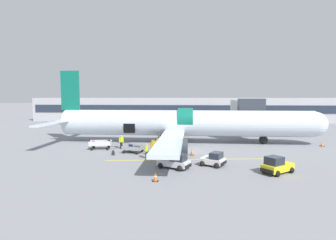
{
  "coord_description": "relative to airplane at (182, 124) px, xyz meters",
  "views": [
    {
      "loc": [
        0.13,
        -33.38,
        6.97
      ],
      "look_at": [
        -3.12,
        4.18,
        3.61
      ],
      "focal_mm": 28.0,
      "sensor_mm": 36.0,
      "label": 1
    }
  ],
  "objects": [
    {
      "name": "safety_cone_engine_left",
      "position": [
        -1.6,
        -18.32,
        -2.57
      ],
      "size": [
        0.49,
        0.49,
        0.74
      ],
      "color": "black",
      "rests_on": "ground_plane"
    },
    {
      "name": "ground_crew_supervisor",
      "position": [
        -3.3,
        -7.12,
        -2.07
      ],
      "size": [
        0.41,
        0.56,
        1.61
      ],
      "color": "black",
      "rests_on": "ground_plane"
    },
    {
      "name": "ground_crew_driver",
      "position": [
        -3.68,
        -10.38,
        -2.03
      ],
      "size": [
        0.46,
        0.59,
        1.68
      ],
      "color": "#2D2D33",
      "rests_on": "ground_plane"
    },
    {
      "name": "apron_marking_line",
      "position": [
        1.89,
        -10.52,
        -2.91
      ],
      "size": [
        19.83,
        2.98,
        0.01
      ],
      "color": "yellow",
      "rests_on": "ground_plane"
    },
    {
      "name": "ground_plane",
      "position": [
        1.13,
        -5.89,
        -2.92
      ],
      "size": [
        500.0,
        500.0,
        0.0
      ],
      "primitive_type": "plane",
      "color": "gray"
    },
    {
      "name": "ground_crew_loader_a",
      "position": [
        -7.99,
        -5.22,
        -1.94
      ],
      "size": [
        0.64,
        0.53,
        1.85
      ],
      "color": "black",
      "rests_on": "ground_plane"
    },
    {
      "name": "ground_crew_loader_b",
      "position": [
        -3.25,
        -8.94,
        -1.96
      ],
      "size": [
        0.54,
        0.62,
        1.81
      ],
      "color": "#2D2D33",
      "rests_on": "ground_plane"
    },
    {
      "name": "terminal_strip",
      "position": [
        1.13,
        37.57,
        0.38
      ],
      "size": [
        90.26,
        10.87,
        6.59
      ],
      "color": "#B2B2B7",
      "rests_on": "ground_plane"
    },
    {
      "name": "baggage_tug_mid",
      "position": [
        9.12,
        -15.14,
        -2.23
      ],
      "size": [
        3.34,
        3.01,
        1.6
      ],
      "color": "yellow",
      "rests_on": "ground_plane"
    },
    {
      "name": "safety_cone_wingtip",
      "position": [
        1.46,
        -8.36,
        -2.57
      ],
      "size": [
        0.49,
        0.49,
        0.73
      ],
      "color": "black",
      "rests_on": "ground_plane"
    },
    {
      "name": "baggage_tug_rear",
      "position": [
        -0.24,
        -14.26,
        -2.28
      ],
      "size": [
        3.47,
        2.64,
        1.45
      ],
      "color": "silver",
      "rests_on": "ground_plane"
    },
    {
      "name": "baggage_tug_lead",
      "position": [
        3.62,
        -12.95,
        -2.31
      ],
      "size": [
        2.82,
        2.66,
        1.4
      ],
      "color": "silver",
      "rests_on": "ground_plane"
    },
    {
      "name": "jet_bridge_stub",
      "position": [
        10.7,
        6.94,
        1.89
      ],
      "size": [
        3.99,
        12.08,
        6.67
      ],
      "color": "#4C4C51",
      "rests_on": "ground_plane"
    },
    {
      "name": "ground_crew_helper",
      "position": [
        -3.03,
        -5.88,
        -2.04
      ],
      "size": [
        0.56,
        0.51,
        1.66
      ],
      "color": "black",
      "rests_on": "ground_plane"
    },
    {
      "name": "airplane",
      "position": [
        0.0,
        0.0,
        0.0
      ],
      "size": [
        41.15,
        36.38,
        10.94
      ],
      "color": "silver",
      "rests_on": "ground_plane"
    },
    {
      "name": "safety_cone_nose",
      "position": [
        19.81,
        -1.0,
        -2.65
      ],
      "size": [
        0.58,
        0.58,
        0.57
      ],
      "color": "black",
      "rests_on": "ground_plane"
    },
    {
      "name": "baggage_cart_queued",
      "position": [
        -10.55,
        -5.77,
        -2.33
      ],
      "size": [
        3.85,
        2.1,
        1.18
      ],
      "color": "silver",
      "rests_on": "ground_plane"
    },
    {
      "name": "suitcase_on_tarmac_upright",
      "position": [
        -7.91,
        -9.2,
        -2.68
      ],
      "size": [
        0.38,
        0.26,
        0.58
      ],
      "color": "#2D2D33",
      "rests_on": "ground_plane"
    },
    {
      "name": "baggage_cart_loading",
      "position": [
        -5.74,
        -7.59,
        -2.46
      ],
      "size": [
        3.49,
        2.31,
        0.97
      ],
      "color": "#999BA0",
      "rests_on": "ground_plane"
    }
  ]
}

